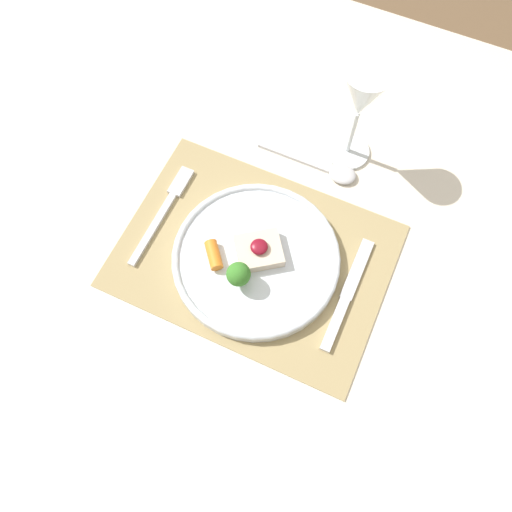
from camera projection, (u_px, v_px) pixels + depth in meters
The scene contains 8 objects.
ground_plane at pixel (255, 353), 1.50m from camera, with size 8.00×8.00×0.00m, color brown.
dining_table at pixel (254, 272), 0.89m from camera, with size 1.49×1.24×0.74m.
placemat at pixel (254, 255), 0.82m from camera, with size 0.43×0.31×0.00m, color #9E895B.
dinner_plate at pixel (255, 258), 0.80m from camera, with size 0.27×0.27×0.07m.
fork at pixel (165, 208), 0.85m from camera, with size 0.02×0.20×0.01m.
knife at pixel (344, 301), 0.78m from camera, with size 0.02×0.20×0.01m.
spoon at pixel (330, 170), 0.88m from camera, with size 0.19×0.04×0.01m.
wine_glass_near at pixel (362, 99), 0.77m from camera, with size 0.08×0.08×0.20m.
Camera 1 is at (0.14, -0.29, 1.50)m, focal length 35.00 mm.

